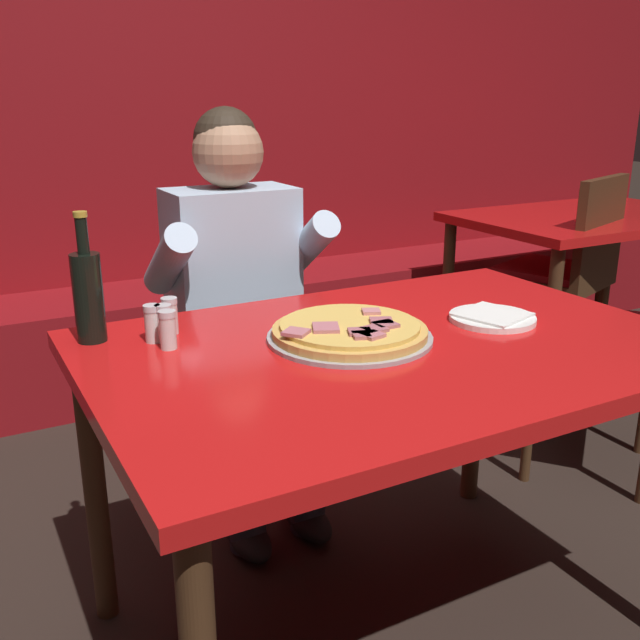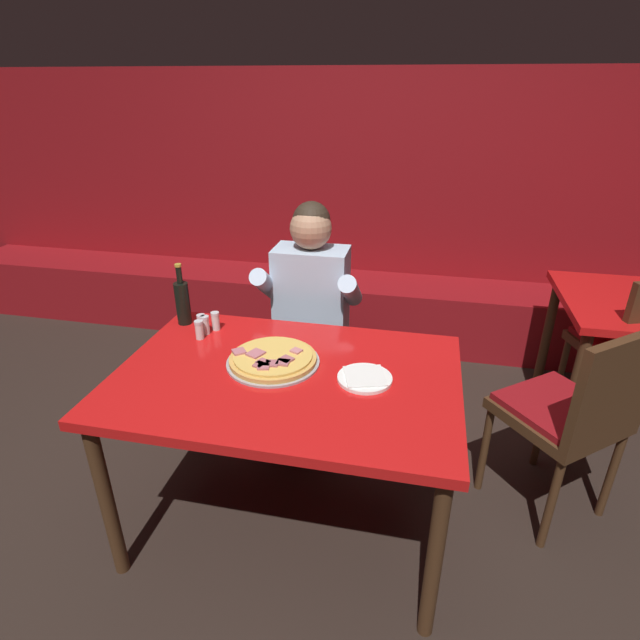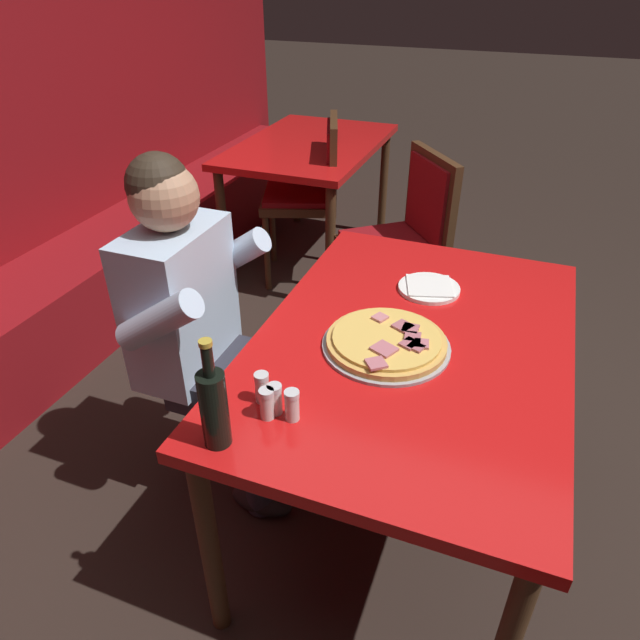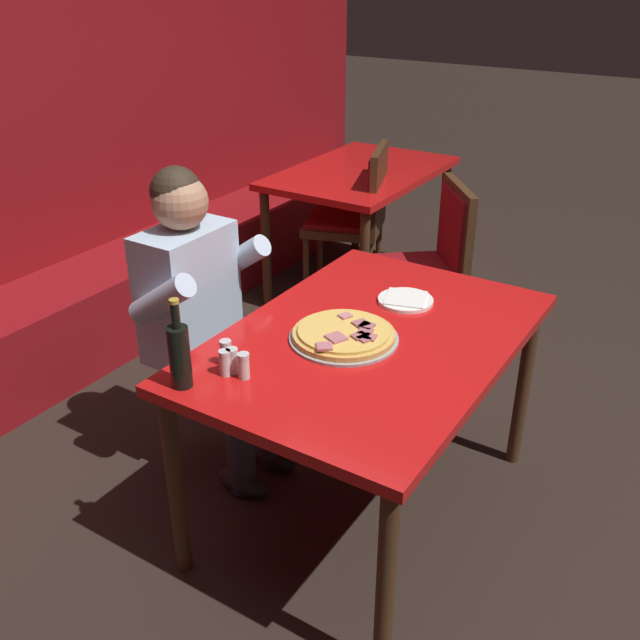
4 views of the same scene
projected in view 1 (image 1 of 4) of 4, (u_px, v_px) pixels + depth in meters
The scene contains 15 objects.
ground_plane at pixel (383, 628), 1.83m from camera, with size 24.00×24.00×0.00m, color black.
booth_wall_panel at pixel (134, 174), 3.37m from camera, with size 6.80×0.16×1.90m, color maroon.
booth_bench at pixel (164, 337), 3.32m from camera, with size 6.46×0.48×0.46m, color maroon.
main_dining_table at pixel (392, 377), 1.62m from camera, with size 1.34×0.91×0.78m.
pizza at pixel (350, 332), 1.61m from camera, with size 0.38×0.38×0.05m.
plate_white_paper at pixel (492, 318), 1.74m from camera, with size 0.21×0.21×0.02m.
beer_bottle at pixel (88, 294), 1.57m from camera, with size 0.07×0.07×0.29m.
shaker_parmesan at pixel (153, 325), 1.59m from camera, with size 0.04×0.04×0.09m.
shaker_red_pepper_flakes at pixel (170, 317), 1.64m from camera, with size 0.04×0.04×0.09m.
shaker_black_pepper at pixel (164, 325), 1.59m from camera, with size 0.04×0.04×0.09m.
shaker_oregano at pixel (168, 332), 1.54m from camera, with size 0.04×0.04×0.09m.
diner_seated_blue_shirt at pixel (244, 303), 2.15m from camera, with size 0.53×0.53×1.27m.
dining_chair_side_aisle at pixel (568, 263), 3.19m from camera, with size 0.56×0.56×0.97m.
dining_chair_far_right at pixel (626, 318), 2.43m from camera, with size 0.62×0.62×0.97m.
background_dining_table at pixel (588, 234), 3.35m from camera, with size 1.22×0.79×0.78m.
Camera 1 is at (-0.86, -1.24, 1.30)m, focal length 40.00 mm.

